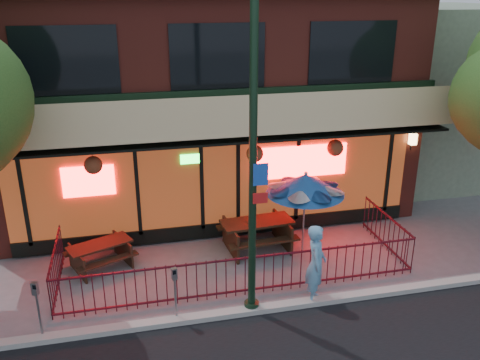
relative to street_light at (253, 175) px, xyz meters
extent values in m
plane|color=gray|center=(0.00, 0.40, -3.15)|extent=(80.00, 80.00, 0.00)
cube|color=#999993|center=(0.00, -0.10, -3.09)|extent=(80.00, 0.25, 0.12)
cube|color=maroon|center=(0.00, 7.60, 0.10)|extent=(12.00, 8.00, 6.50)
cube|color=#59230F|center=(0.00, 3.58, -1.50)|extent=(11.00, 0.06, 2.60)
cube|color=#FF0C0C|center=(2.30, 3.50, -1.05)|extent=(2.60, 0.04, 0.90)
cube|color=#FF0C0C|center=(-3.40, 3.50, -1.15)|extent=(1.30, 0.04, 0.80)
cube|color=#D1BD84|center=(0.00, 3.10, 0.40)|extent=(12.20, 1.33, 1.26)
cube|color=black|center=(-3.60, 3.58, 1.85)|extent=(2.40, 0.06, 1.60)
cube|color=black|center=(0.00, 3.58, 1.85)|extent=(2.40, 0.06, 1.60)
cube|color=black|center=(3.60, 3.58, 1.85)|extent=(2.40, 0.06, 1.60)
cube|color=black|center=(0.00, 3.55, -2.90)|extent=(11.00, 0.12, 0.40)
cube|color=#FFC672|center=(5.60, 3.42, -0.60)|extent=(0.18, 0.18, 0.32)
cube|color=gray|center=(9.00, 8.10, -0.15)|extent=(6.00, 7.00, 6.00)
cube|color=#4B101C|center=(0.00, 0.60, -2.20)|extent=(8.40, 0.04, 0.04)
cube|color=#4B101C|center=(0.00, 0.60, -3.03)|extent=(8.40, 0.04, 0.04)
cube|color=#4B101C|center=(-4.20, 1.90, -2.20)|extent=(0.04, 2.60, 0.04)
cube|color=#4B101C|center=(4.20, 1.90, -2.20)|extent=(0.04, 2.60, 0.04)
cylinder|color=#4B101C|center=(0.00, 0.60, -2.65)|extent=(0.02, 0.02, 1.00)
cylinder|color=black|center=(0.00, 0.00, 0.35)|extent=(0.16, 0.16, 7.00)
cylinder|color=black|center=(0.00, 0.00, -3.05)|extent=(0.32, 0.32, 0.20)
cube|color=#194CB2|center=(0.12, -0.15, 0.05)|extent=(0.30, 0.02, 0.45)
cube|color=red|center=(0.12, -0.15, -0.45)|extent=(0.30, 0.02, 0.22)
cube|color=#351E13|center=(-3.79, 2.39, -2.83)|extent=(0.49, 1.04, 0.63)
cube|color=#351E13|center=(-2.69, 2.86, -2.83)|extent=(0.49, 1.04, 0.63)
cube|color=#351E13|center=(-3.24, 2.62, -2.52)|extent=(1.67, 1.20, 0.05)
cube|color=#351E13|center=(-3.05, 2.19, -2.77)|extent=(1.51, 0.83, 0.04)
cube|color=#351E13|center=(-3.42, 3.05, -2.77)|extent=(1.51, 0.83, 0.04)
cube|color=#321F11|center=(0.09, 2.64, -2.76)|extent=(0.18, 1.37, 0.78)
cube|color=#321F11|center=(1.56, 2.76, -2.76)|extent=(0.18, 1.37, 0.78)
cube|color=#321F11|center=(0.82, 2.70, -2.37)|extent=(1.95, 0.94, 0.06)
cube|color=#321F11|center=(0.87, 2.12, -2.69)|extent=(1.91, 0.45, 0.05)
cube|color=#321F11|center=(0.78, 3.27, -2.69)|extent=(1.91, 0.45, 0.05)
cylinder|color=gray|center=(1.95, 2.21, -2.10)|extent=(0.05, 0.05, 2.09)
cone|color=navy|center=(1.95, 2.21, -1.20)|extent=(2.00, 2.00, 0.52)
sphere|color=gray|center=(1.95, 2.21, -0.92)|extent=(0.10, 0.10, 0.09)
imported|color=#63A0C7|center=(1.46, 0.05, -2.22)|extent=(0.65, 0.79, 1.85)
cylinder|color=gray|center=(-1.64, 0.00, -2.64)|extent=(0.05, 0.05, 1.02)
cube|color=gray|center=(-1.64, 0.00, -2.02)|extent=(0.13, 0.12, 0.26)
cube|color=black|center=(-1.64, -0.05, -1.96)|extent=(0.07, 0.02, 0.09)
cylinder|color=gray|center=(-4.32, 0.00, -2.62)|extent=(0.05, 0.05, 1.05)
cube|color=gray|center=(-4.32, 0.00, -1.98)|extent=(0.14, 0.13, 0.27)
cube|color=black|center=(-4.32, -0.05, -1.92)|extent=(0.07, 0.03, 0.10)
camera|label=1|loc=(-2.35, -9.07, 3.45)|focal=38.00mm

